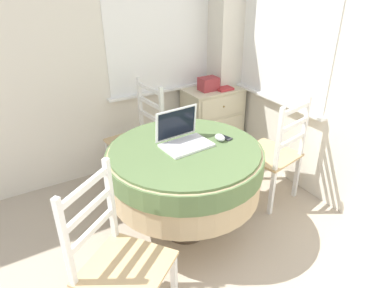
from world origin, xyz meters
name	(u,v)px	position (x,y,z in m)	size (l,w,h in m)	color
corner_room_shell	(225,63)	(1.15, 1.88, 1.28)	(4.26, 4.83, 2.55)	silver
round_dining_table	(185,167)	(0.74, 1.76, 0.59)	(1.14, 1.14, 0.75)	#4C3D2D
laptop	(183,137)	(0.75, 1.82, 0.80)	(0.37, 0.29, 0.25)	white
computer_mouse	(220,138)	(1.02, 1.72, 0.77)	(0.06, 0.10, 0.05)	silver
cell_phone	(224,137)	(1.07, 1.74, 0.75)	(0.08, 0.13, 0.01)	#2D2D33
dining_chair_near_back_window	(139,138)	(0.74, 2.63, 0.46)	(0.49, 0.48, 0.98)	tan
dining_chair_near_right_window	(274,154)	(1.62, 1.73, 0.46)	(0.51, 0.52, 0.98)	tan
dining_chair_camera_near	(118,262)	(0.02, 1.26, 0.46)	(0.61, 0.61, 0.98)	tan
corner_cabinet	(212,121)	(1.66, 2.74, 0.38)	(0.62, 0.41, 0.76)	beige
storage_box	(208,84)	(1.57, 2.71, 0.83)	(0.19, 0.14, 0.13)	#9E3338
book_on_cabinet	(221,87)	(1.72, 2.70, 0.78)	(0.16, 0.26, 0.02)	#BC3338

